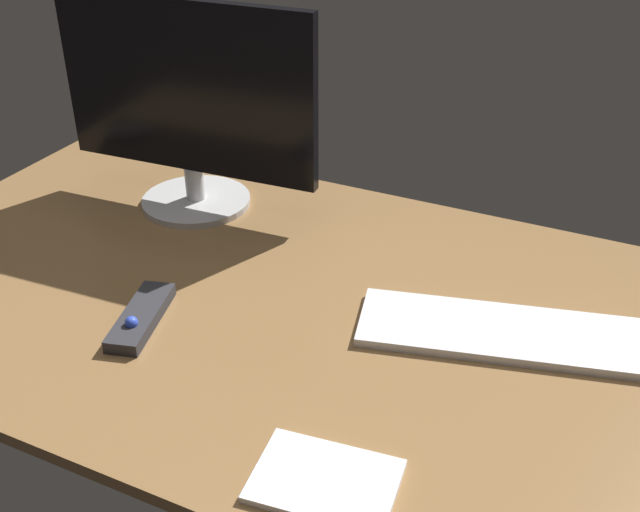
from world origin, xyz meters
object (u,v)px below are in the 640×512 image
at_px(keyboard, 503,333).
at_px(media_remote, 141,317).
at_px(monitor, 188,106).
at_px(notepad, 325,481).

relative_size(keyboard, media_remote, 2.43).
bearing_deg(monitor, notepad, -48.57).
relative_size(monitor, media_remote, 2.91).
height_order(monitor, keyboard, monitor).
distance_m(monitor, notepad, 0.78).
distance_m(monitor, keyboard, 0.70).
height_order(media_remote, notepad, media_remote).
distance_m(keyboard, notepad, 0.39).
bearing_deg(notepad, monitor, 134.64).
bearing_deg(monitor, keyboard, -17.68).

